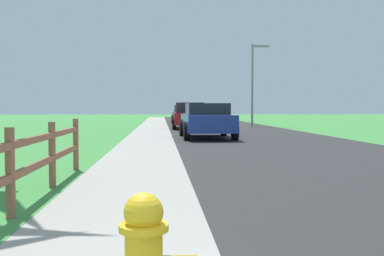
{
  "coord_description": "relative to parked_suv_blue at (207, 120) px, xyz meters",
  "views": [
    {
      "loc": [
        -0.51,
        -0.78,
        1.28
      ],
      "look_at": [
        0.1,
        8.01,
        0.88
      ],
      "focal_mm": 42.68,
      "sensor_mm": 36.0,
      "label": 1
    }
  ],
  "objects": [
    {
      "name": "street_lamp",
      "position": [
        4.33,
        11.22,
        2.59
      ],
      "size": [
        1.17,
        0.2,
        5.51
      ],
      "color": "gray",
      "rests_on": "ground"
    },
    {
      "name": "curb_concrete",
      "position": [
        -4.42,
        8.84,
        -0.74
      ],
      "size": [
        6.0,
        66.0,
        0.01
      ],
      "primitive_type": "cube",
      "color": "#A8A398",
      "rests_on": "ground"
    },
    {
      "name": "parked_car_red",
      "position": [
        -0.19,
        8.71,
        0.05
      ],
      "size": [
        2.14,
        4.9,
        1.57
      ],
      "color": "maroon",
      "rests_on": "ground"
    },
    {
      "name": "rail_fence",
      "position": [
        -3.65,
        -13.63,
        -0.14
      ],
      "size": [
        0.11,
        8.22,
        1.05
      ],
      "color": "brown",
      "rests_on": "ground"
    },
    {
      "name": "ground_plane",
      "position": [
        -1.42,
        6.84,
        -0.75
      ],
      "size": [
        120.0,
        120.0,
        0.0
      ],
      "primitive_type": "plane",
      "color": "#429041"
    },
    {
      "name": "parked_suv_blue",
      "position": [
        0.0,
        0.0,
        0.0
      ],
      "size": [
        2.15,
        4.68,
        1.45
      ],
      "color": "navy",
      "rests_on": "ground"
    },
    {
      "name": "parked_car_black",
      "position": [
        -0.05,
        17.34,
        -0.01
      ],
      "size": [
        1.98,
        4.25,
        1.47
      ],
      "color": "black",
      "rests_on": "ground"
    },
    {
      "name": "grass_verge",
      "position": [
        -5.92,
        8.84,
        -0.74
      ],
      "size": [
        5.0,
        66.0,
        0.0
      ],
      "primitive_type": "cube",
      "color": "#429041",
      "rests_on": "ground"
    },
    {
      "name": "road_asphalt",
      "position": [
        2.08,
        8.84,
        -0.74
      ],
      "size": [
        7.0,
        66.0,
        0.01
      ],
      "primitive_type": "cube",
      "color": "#2B2B2B",
      "rests_on": "ground"
    }
  ]
}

